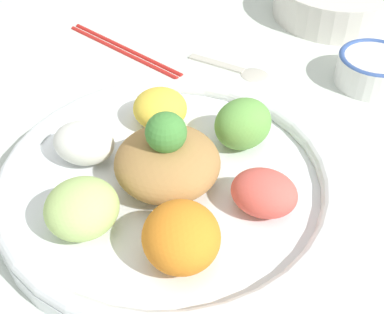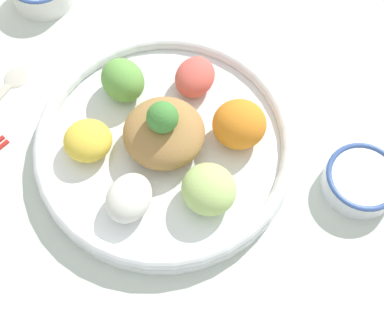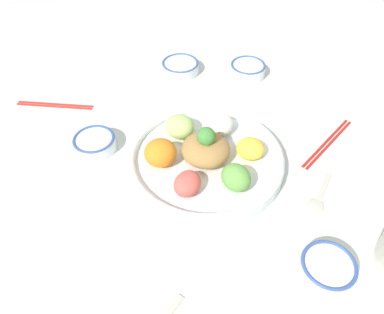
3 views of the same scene
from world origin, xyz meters
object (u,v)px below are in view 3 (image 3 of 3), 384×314
at_px(serving_spoon_extra, 320,197).
at_px(sauce_bowl_dark, 327,269).
at_px(rice_bowl_plain, 180,66).
at_px(sauce_bowl_red, 95,143).
at_px(rice_bowl_blue, 248,69).
at_px(salad_platter, 205,157).
at_px(chopsticks_pair_near, 55,105).
at_px(chopsticks_pair_far, 328,143).

bearing_deg(serving_spoon_extra, sauce_bowl_dark, -160.66).
bearing_deg(rice_bowl_plain, sauce_bowl_red, 42.23).
xyz_separation_m(sauce_bowl_dark, rice_bowl_plain, (0.07, -0.72, -0.01)).
height_order(sauce_bowl_red, rice_bowl_plain, same).
height_order(sauce_bowl_dark, serving_spoon_extra, sauce_bowl_dark).
relative_size(sauce_bowl_red, rice_bowl_blue, 0.96).
bearing_deg(sauce_bowl_dark, serving_spoon_extra, -118.03).
height_order(salad_platter, rice_bowl_blue, salad_platter).
distance_m(rice_bowl_blue, chopsticks_pair_near, 0.56).
relative_size(rice_bowl_blue, sauce_bowl_dark, 1.06).
xyz_separation_m(salad_platter, rice_bowl_plain, (-0.05, -0.39, -0.01)).
xyz_separation_m(sauce_bowl_red, sauce_bowl_dark, (-0.36, 0.46, 0.01)).
relative_size(sauce_bowl_red, sauce_bowl_dark, 1.02).
distance_m(salad_platter, sauce_bowl_dark, 0.35).
height_order(sauce_bowl_dark, rice_bowl_plain, sauce_bowl_dark).
xyz_separation_m(salad_platter, serving_spoon_extra, (-0.21, 0.17, -0.02)).
bearing_deg(salad_platter, chopsticks_pair_near, -45.71).
bearing_deg(sauce_bowl_red, sauce_bowl_dark, 128.01).
relative_size(sauce_bowl_dark, rice_bowl_plain, 0.89).
relative_size(sauce_bowl_red, serving_spoon_extra, 0.93).
distance_m(rice_bowl_plain, chopsticks_pair_far, 0.49).
bearing_deg(chopsticks_pair_near, serving_spoon_extra, 159.74).
distance_m(salad_platter, serving_spoon_extra, 0.27).
relative_size(sauce_bowl_dark, serving_spoon_extra, 0.92).
bearing_deg(rice_bowl_plain, chopsticks_pair_near, 8.94).
bearing_deg(chopsticks_pair_near, sauce_bowl_dark, 146.91).
xyz_separation_m(salad_platter, sauce_bowl_dark, (-0.12, 0.33, -0.00)).
height_order(rice_bowl_plain, serving_spoon_extra, rice_bowl_plain).
bearing_deg(salad_platter, chopsticks_pair_far, 175.99).
bearing_deg(rice_bowl_blue, salad_platter, 52.64).
xyz_separation_m(salad_platter, rice_bowl_blue, (-0.24, -0.32, -0.00)).
xyz_separation_m(chopsticks_pair_near, chopsticks_pair_far, (-0.64, 0.35, 0.00)).
xyz_separation_m(sauce_bowl_dark, serving_spoon_extra, (-0.09, -0.16, -0.02)).
distance_m(sauce_bowl_dark, chopsticks_pair_far, 0.36).
bearing_deg(rice_bowl_blue, serving_spoon_extra, 85.88).
bearing_deg(rice_bowl_plain, serving_spoon_extra, 105.44).
distance_m(rice_bowl_blue, chopsticks_pair_far, 0.35).
bearing_deg(sauce_bowl_red, chopsticks_pair_near, -66.61).
distance_m(chopsticks_pair_far, serving_spoon_extra, 0.18).
relative_size(rice_bowl_blue, chopsticks_pair_far, 0.52).
distance_m(sauce_bowl_red, sauce_bowl_dark, 0.58).
relative_size(rice_bowl_plain, chopsticks_pair_near, 0.55).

